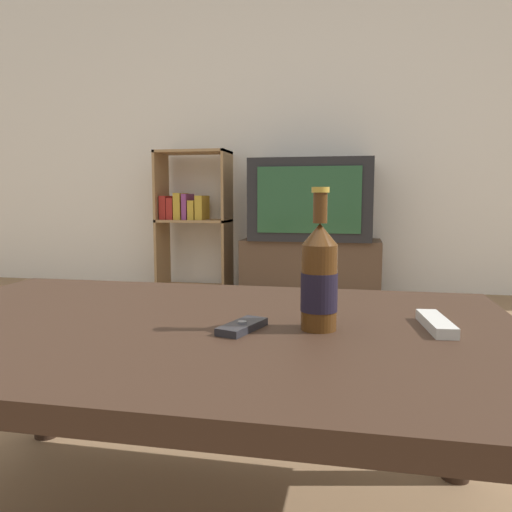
# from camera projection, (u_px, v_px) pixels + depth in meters

# --- Properties ---
(back_wall) EXTENTS (8.00, 0.05, 2.60)m
(back_wall) POSITION_uv_depth(u_px,v_px,m) (316.00, 122.00, 3.85)
(back_wall) COLOR silver
(back_wall) RESTS_ON ground_plane
(coffee_table) EXTENTS (1.29, 0.84, 0.47)m
(coffee_table) POSITION_uv_depth(u_px,v_px,m) (190.00, 350.00, 1.00)
(coffee_table) COLOR #332116
(coffee_table) RESTS_ON ground_plane
(tv_stand) EXTENTS (1.00, 0.42, 0.41)m
(tv_stand) POSITION_uv_depth(u_px,v_px,m) (311.00, 267.00, 3.70)
(tv_stand) COLOR #4C3828
(tv_stand) RESTS_ON ground_plane
(television) EXTENTS (0.87, 0.49, 0.58)m
(television) POSITION_uv_depth(u_px,v_px,m) (312.00, 200.00, 3.64)
(television) COLOR black
(television) RESTS_ON tv_stand
(bookshelf) EXTENTS (0.56, 0.30, 1.08)m
(bookshelf) POSITION_uv_depth(u_px,v_px,m) (191.00, 216.00, 3.91)
(bookshelf) COLOR #99754C
(bookshelf) RESTS_ON ground_plane
(beer_bottle) EXTENTS (0.07, 0.07, 0.26)m
(beer_bottle) POSITION_uv_depth(u_px,v_px,m) (319.00, 278.00, 0.92)
(beer_bottle) COLOR #47280F
(beer_bottle) RESTS_ON coffee_table
(cell_phone) EXTENTS (0.08, 0.13, 0.02)m
(cell_phone) POSITION_uv_depth(u_px,v_px,m) (242.00, 326.00, 0.93)
(cell_phone) COLOR #232328
(cell_phone) RESTS_ON coffee_table
(remote_control) EXTENTS (0.06, 0.16, 0.02)m
(remote_control) POSITION_uv_depth(u_px,v_px,m) (436.00, 323.00, 0.94)
(remote_control) COLOR beige
(remote_control) RESTS_ON coffee_table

